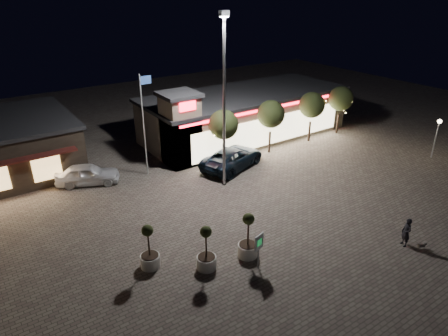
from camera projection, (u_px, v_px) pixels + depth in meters
ground at (273, 245)px, 23.35m from camera, size 90.00×90.00×0.00m
retail_building at (242, 114)px, 39.11m from camera, size 20.40×8.40×6.10m
floodlight_pole at (224, 94)px, 27.39m from camera, size 0.60×0.40×12.38m
flagpole at (144, 117)px, 30.09m from camera, size 0.95×0.10×8.00m
lamp_post_east at (437, 131)px, 34.05m from camera, size 0.36×0.36×3.48m
string_tree_a at (224, 125)px, 32.12m from camera, size 2.42×2.42×4.79m
string_tree_b at (271, 114)px, 34.68m from camera, size 2.42×2.42×4.79m
string_tree_c at (312, 105)px, 37.24m from camera, size 2.42×2.42×4.79m
string_tree_d at (341, 99)px, 39.29m from camera, size 2.42×2.42×4.79m
pickup_truck at (232, 158)px, 32.90m from camera, size 6.68×4.63×1.70m
white_sedan at (87, 174)px, 30.18m from camera, size 5.01×3.61×1.59m
pedestrian at (406, 232)px, 22.99m from camera, size 0.65×0.76×1.77m
dog at (423, 245)px, 22.93m from camera, size 0.51×0.33×0.28m
planter_left at (150, 254)px, 21.27m from camera, size 1.07×1.07×2.62m
planter_mid at (206, 255)px, 21.17m from camera, size 1.07×1.07×2.62m
planter_right at (248, 243)px, 22.11m from camera, size 1.12×1.12×2.75m
valet_sign at (259, 245)px, 20.88m from camera, size 0.69×0.24×2.12m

